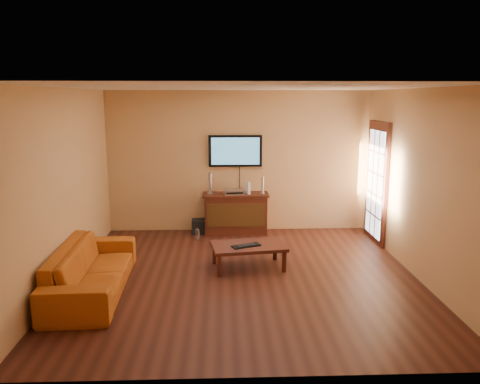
{
  "coord_description": "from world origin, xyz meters",
  "views": [
    {
      "loc": [
        -0.3,
        -6.43,
        2.57
      ],
      "look_at": [
        -0.03,
        0.8,
        1.1
      ],
      "focal_mm": 35.0,
      "sensor_mm": 36.0,
      "label": 1
    }
  ],
  "objects_px": {
    "coffee_table": "(248,247)",
    "subwoofer": "(199,226)",
    "keyboard": "(246,246)",
    "speaker_left": "(210,184)",
    "game_console": "(248,188)",
    "av_receiver": "(234,192)",
    "media_console": "(236,213)",
    "bottle": "(197,234)",
    "sofa": "(91,261)",
    "speaker_right": "(263,186)",
    "television": "(235,151)"
  },
  "relations": [
    {
      "from": "media_console",
      "to": "subwoofer",
      "type": "relative_size",
      "value": 4.64
    },
    {
      "from": "subwoofer",
      "to": "av_receiver",
      "type": "bearing_deg",
      "value": -6.35
    },
    {
      "from": "media_console",
      "to": "keyboard",
      "type": "bearing_deg",
      "value": -87.15
    },
    {
      "from": "speaker_right",
      "to": "bottle",
      "type": "xyz_separation_m",
      "value": [
        -1.23,
        -0.44,
        -0.82
      ]
    },
    {
      "from": "media_console",
      "to": "speaker_right",
      "type": "xyz_separation_m",
      "value": [
        0.51,
        -0.0,
        0.53
      ]
    },
    {
      "from": "sofa",
      "to": "speaker_right",
      "type": "xyz_separation_m",
      "value": [
        2.51,
        2.7,
        0.5
      ]
    },
    {
      "from": "sofa",
      "to": "speaker_left",
      "type": "xyz_separation_m",
      "value": [
        1.52,
        2.71,
        0.53
      ]
    },
    {
      "from": "speaker_right",
      "to": "sofa",
      "type": "bearing_deg",
      "value": -132.9
    },
    {
      "from": "sofa",
      "to": "game_console",
      "type": "height_order",
      "value": "game_console"
    },
    {
      "from": "media_console",
      "to": "bottle",
      "type": "distance_m",
      "value": 0.89
    },
    {
      "from": "subwoofer",
      "to": "bottle",
      "type": "bearing_deg",
      "value": -92.6
    },
    {
      "from": "subwoofer",
      "to": "bottle",
      "type": "height_order",
      "value": "subwoofer"
    },
    {
      "from": "coffee_table",
      "to": "subwoofer",
      "type": "distance_m",
      "value": 2.09
    },
    {
      "from": "av_receiver",
      "to": "keyboard",
      "type": "bearing_deg",
      "value": -91.86
    },
    {
      "from": "speaker_left",
      "to": "av_receiver",
      "type": "bearing_deg",
      "value": -5.85
    },
    {
      "from": "speaker_left",
      "to": "game_console",
      "type": "relative_size",
      "value": 1.74
    },
    {
      "from": "bottle",
      "to": "media_console",
      "type": "bearing_deg",
      "value": 31.49
    },
    {
      "from": "speaker_right",
      "to": "keyboard",
      "type": "distance_m",
      "value": 2.08
    },
    {
      "from": "television",
      "to": "keyboard",
      "type": "bearing_deg",
      "value": -87.41
    },
    {
      "from": "media_console",
      "to": "av_receiver",
      "type": "bearing_deg",
      "value": -133.52
    },
    {
      "from": "television",
      "to": "coffee_table",
      "type": "relative_size",
      "value": 0.86
    },
    {
      "from": "subwoofer",
      "to": "keyboard",
      "type": "relative_size",
      "value": 0.58
    },
    {
      "from": "coffee_table",
      "to": "speaker_right",
      "type": "relative_size",
      "value": 3.68
    },
    {
      "from": "keyboard",
      "to": "subwoofer",
      "type": "bearing_deg",
      "value": 112.27
    },
    {
      "from": "sofa",
      "to": "television",
      "type": "bearing_deg",
      "value": -36.91
    },
    {
      "from": "television",
      "to": "av_receiver",
      "type": "distance_m",
      "value": 0.79
    },
    {
      "from": "bottle",
      "to": "keyboard",
      "type": "relative_size",
      "value": 0.49
    },
    {
      "from": "television",
      "to": "av_receiver",
      "type": "xyz_separation_m",
      "value": [
        -0.04,
        -0.24,
        -0.75
      ]
    },
    {
      "from": "sofa",
      "to": "game_console",
      "type": "distance_m",
      "value": 3.53
    },
    {
      "from": "subwoofer",
      "to": "sofa",
      "type": "bearing_deg",
      "value": -117.53
    },
    {
      "from": "media_console",
      "to": "av_receiver",
      "type": "relative_size",
      "value": 3.39
    },
    {
      "from": "keyboard",
      "to": "coffee_table",
      "type": "bearing_deg",
      "value": 62.35
    },
    {
      "from": "speaker_right",
      "to": "subwoofer",
      "type": "relative_size",
      "value": 1.2
    },
    {
      "from": "sofa",
      "to": "media_console",
      "type": "bearing_deg",
      "value": -38.82
    },
    {
      "from": "coffee_table",
      "to": "game_console",
      "type": "distance_m",
      "value": 1.96
    },
    {
      "from": "television",
      "to": "speaker_right",
      "type": "bearing_deg",
      "value": -21.31
    },
    {
      "from": "television",
      "to": "sofa",
      "type": "relative_size",
      "value": 0.47
    },
    {
      "from": "speaker_right",
      "to": "av_receiver",
      "type": "height_order",
      "value": "speaker_right"
    },
    {
      "from": "media_console",
      "to": "speaker_left",
      "type": "height_order",
      "value": "speaker_left"
    },
    {
      "from": "coffee_table",
      "to": "game_console",
      "type": "xyz_separation_m",
      "value": [
        0.09,
        1.88,
        0.57
      ]
    },
    {
      "from": "coffee_table",
      "to": "subwoofer",
      "type": "relative_size",
      "value": 4.42
    },
    {
      "from": "av_receiver",
      "to": "coffee_table",
      "type": "bearing_deg",
      "value": -90.39
    },
    {
      "from": "television",
      "to": "subwoofer",
      "type": "xyz_separation_m",
      "value": [
        -0.71,
        -0.19,
        -1.43
      ]
    },
    {
      "from": "keyboard",
      "to": "media_console",
      "type": "bearing_deg",
      "value": 92.85
    },
    {
      "from": "coffee_table",
      "to": "subwoofer",
      "type": "xyz_separation_m",
      "value": [
        -0.85,
        1.9,
        -0.19
      ]
    },
    {
      "from": "coffee_table",
      "to": "sofa",
      "type": "relative_size",
      "value": 0.54
    },
    {
      "from": "media_console",
      "to": "coffee_table",
      "type": "height_order",
      "value": "media_console"
    },
    {
      "from": "game_console",
      "to": "television",
      "type": "bearing_deg",
      "value": 120.04
    },
    {
      "from": "speaker_left",
      "to": "game_console",
      "type": "distance_m",
      "value": 0.71
    },
    {
      "from": "sofa",
      "to": "subwoofer",
      "type": "relative_size",
      "value": 8.12
    }
  ]
}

